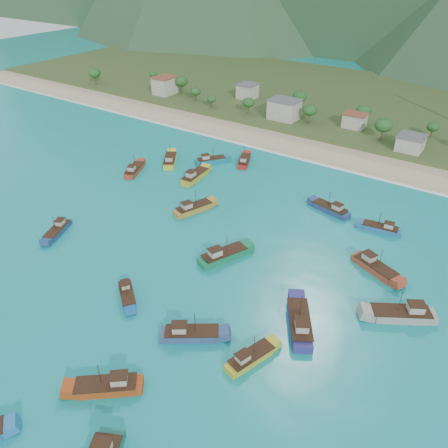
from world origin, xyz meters
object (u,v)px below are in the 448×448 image
Objects in this scene: boat_20 at (300,323)px; boat_2 at (191,334)px; boat_19 at (223,256)px; boat_25 at (375,268)px; boat_27 at (381,229)px; boat_6 at (170,161)px; boat_24 at (330,209)px; boat_26 at (58,231)px; boat_0 at (194,209)px; boat_13 at (108,387)px; boat_4 at (195,177)px; boat_17 at (211,161)px; boat_22 at (127,295)px; boat_16 at (244,161)px; boat_23 at (402,315)px; boat_9 at (251,358)px; boat_5 at (134,170)px.

boat_2 is at bearing -170.01° from boat_20.
boat_25 is at bearing 50.17° from boat_19.
boat_6 is at bearing 81.39° from boat_27.
boat_24 is 1.12× the size of boat_26.
boat_13 is (22.71, -51.06, -0.00)m from boat_0.
boat_4 is 1.14× the size of boat_13.
boat_26 is (-6.39, -54.53, -0.06)m from boat_17.
boat_26 is at bearing 145.49° from boat_24.
boat_25 is 16.77m from boat_27.
boat_27 is at bearing -175.66° from boat_22.
boat_16 is at bearing 118.74° from boat_0.
boat_17 is (-9.14, -5.55, -0.00)m from boat_16.
boat_26 is (-68.06, -28.81, -0.16)m from boat_25.
boat_0 is 1.01× the size of boat_6.
boat_27 is at bearing -56.11° from boat_13.
boat_23 reaches higher than boat_4.
boat_23 reaches higher than boat_0.
boat_16 is at bearing 140.82° from boat_9.
boat_24 is 1.13× the size of boat_27.
boat_9 is at bearing -158.55° from boat_24.
boat_5 is 0.89× the size of boat_23.
boat_24 is at bearing -44.55° from boat_16.
boat_6 is 78.55m from boat_20.
boat_16 is 50.94m from boat_27.
boat_22 is at bearing -32.50° from boat_17.
boat_5 is at bearing -176.04° from boat_0.
boat_23 is at bearing 96.29° from boat_2.
boat_0 is 1.15× the size of boat_9.
boat_5 is at bearing 113.74° from boat_24.
boat_2 is 0.98× the size of boat_5.
boat_19 is at bearing -86.74° from boat_16.
boat_16 is at bearing -0.44° from boat_6.
boat_20 is 33.84m from boat_22.
boat_25 reaches higher than boat_26.
boat_5 is 1.05× the size of boat_13.
boat_24 is (54.72, 0.04, -0.08)m from boat_6.
boat_6 is (-51.63, 55.13, 0.05)m from boat_2.
boat_6 is 1.07× the size of boat_16.
boat_2 is 1.26× the size of boat_22.
boat_19 is (29.53, -27.98, 0.01)m from boat_4.
boat_13 reaches higher than boat_2.
boat_0 is 33.93m from boat_26.
boat_0 is 0.92× the size of boat_23.
boat_5 is 0.88× the size of boat_20.
boat_13 is at bearing 74.49° from boat_22.
boat_4 is 1.41× the size of boat_22.
boat_26 is (-9.50, -42.02, -0.22)m from boat_4.
boat_0 is 18.90m from boat_4.
boat_16 reaches higher than boat_27.
boat_23 is at bearing -125.50° from boat_24.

